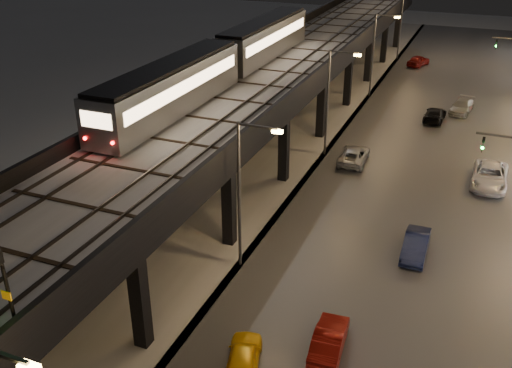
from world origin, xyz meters
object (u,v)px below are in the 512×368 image
(car_near_white, at_px, (329,341))
(rail_signal, at_px, (1,272))
(car_onc_silver, at_px, (416,246))
(car_mid_silver, at_px, (354,156))
(car_far_white, at_px, (418,61))
(subway_train, at_px, (225,59))
(car_taxi, at_px, (244,359))
(car_mid_dark, at_px, (435,115))
(car_onc_dark, at_px, (490,177))
(car_onc_white, at_px, (462,107))

(car_near_white, bearing_deg, rail_signal, 45.95)
(car_onc_silver, bearing_deg, car_mid_silver, 117.95)
(rail_signal, height_order, car_far_white, rail_signal)
(car_onc_silver, bearing_deg, car_far_white, 96.78)
(subway_train, bearing_deg, car_mid_silver, 12.22)
(car_taxi, xyz_separation_m, car_far_white, (-0.38, 59.37, 0.07))
(car_taxi, distance_m, car_mid_dark, 38.20)
(car_onc_silver, relative_size, car_onc_dark, 0.74)
(car_near_white, distance_m, car_mid_silver, 22.74)
(subway_train, relative_size, rail_signal, 10.32)
(rail_signal, distance_m, car_far_white, 67.50)
(car_mid_silver, relative_size, car_onc_white, 1.04)
(subway_train, height_order, car_mid_silver, subway_train)
(subway_train, height_order, car_mid_dark, subway_train)
(car_onc_silver, distance_m, car_onc_white, 28.95)
(car_mid_silver, height_order, car_far_white, car_far_white)
(car_near_white, distance_m, car_far_white, 56.88)
(subway_train, xyz_separation_m, car_onc_white, (17.79, 18.93, -7.60))
(car_mid_dark, xyz_separation_m, car_far_white, (-4.54, 21.39, 0.05))
(subway_train, xyz_separation_m, car_onc_dark, (21.03, 1.96, -7.49))
(car_taxi, xyz_separation_m, car_onc_dark, (9.68, 24.66, 0.13))
(car_onc_dark, distance_m, car_onc_white, 17.28)
(car_far_white, relative_size, car_onc_white, 0.92)
(car_mid_silver, distance_m, car_far_white, 34.40)
(rail_signal, relative_size, car_mid_silver, 0.70)
(car_taxi, height_order, car_mid_silver, car_mid_silver)
(car_mid_dark, bearing_deg, car_onc_dark, 114.67)
(rail_signal, height_order, car_mid_silver, rail_signal)
(subway_train, distance_m, car_far_white, 39.01)
(subway_train, distance_m, car_taxi, 26.50)
(car_mid_silver, xyz_separation_m, car_onc_silver, (6.76, -12.29, 0.02))
(car_mid_dark, height_order, car_onc_dark, car_onc_dark)
(car_onc_silver, relative_size, car_onc_white, 0.90)
(car_taxi, height_order, car_onc_dark, car_onc_dark)
(car_mid_dark, distance_m, car_onc_dark, 14.42)
(car_onc_silver, bearing_deg, car_mid_dark, 93.06)
(car_onc_silver, bearing_deg, car_onc_white, 88.05)
(subway_train, bearing_deg, car_onc_silver, -30.15)
(car_mid_dark, xyz_separation_m, car_onc_dark, (5.53, -13.32, 0.11))
(car_mid_silver, height_order, car_onc_silver, car_onc_silver)
(rail_signal, relative_size, car_mid_dark, 0.72)
(car_taxi, distance_m, car_onc_white, 42.12)
(car_mid_dark, relative_size, car_onc_white, 1.00)
(car_taxi, bearing_deg, car_mid_silver, -104.22)
(car_near_white, height_order, car_far_white, car_far_white)
(rail_signal, xyz_separation_m, car_mid_dark, (9.10, 45.45, -8.28))
(car_taxi, bearing_deg, car_far_white, -105.84)
(rail_signal, height_order, car_mid_dark, rail_signal)
(subway_train, xyz_separation_m, car_mid_dark, (15.50, 15.28, -7.60))
(car_onc_silver, bearing_deg, car_near_white, -105.29)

